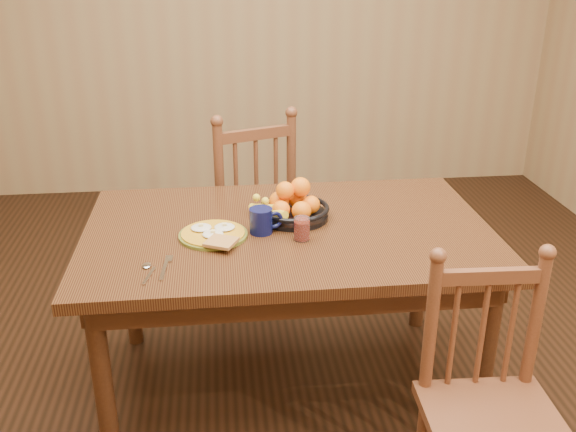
{
  "coord_description": "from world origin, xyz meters",
  "views": [
    {
      "loc": [
        -0.25,
        -2.3,
        1.79
      ],
      "look_at": [
        0.0,
        0.0,
        0.8
      ],
      "focal_mm": 40.0,
      "sensor_mm": 36.0,
      "label": 1
    }
  ],
  "objects": [
    {
      "name": "room",
      "position": [
        0.0,
        0.0,
        1.35
      ],
      "size": [
        4.52,
        5.02,
        2.72
      ],
      "color": "black",
      "rests_on": "ground"
    },
    {
      "name": "dining_table",
      "position": [
        0.0,
        0.0,
        0.67
      ],
      "size": [
        1.6,
        1.0,
        0.75
      ],
      "color": "black",
      "rests_on": "ground"
    },
    {
      "name": "chair_far",
      "position": [
        -0.14,
        0.82,
        0.5
      ],
      "size": [
        0.59,
        0.58,
        1.03
      ],
      "rotation": [
        0.0,
        0.0,
        3.48
      ],
      "color": "#502C18",
      "rests_on": "ground"
    },
    {
      "name": "chair_near",
      "position": [
        0.55,
        -0.78,
        0.45
      ],
      "size": [
        0.43,
        0.41,
        0.92
      ],
      "rotation": [
        0.0,
        0.0,
        -0.04
      ],
      "color": "#502C18",
      "rests_on": "ground"
    },
    {
      "name": "breakfast_plate",
      "position": [
        -0.29,
        -0.06,
        0.76
      ],
      "size": [
        0.26,
        0.31,
        0.04
      ],
      "color": "#59601E",
      "rests_on": "dining_table"
    },
    {
      "name": "fork",
      "position": [
        -0.46,
        -0.29,
        0.75
      ],
      "size": [
        0.04,
        0.18,
        0.0
      ],
      "rotation": [
        0.0,
        0.0,
        -0.07
      ],
      "color": "silver",
      "rests_on": "dining_table"
    },
    {
      "name": "spoon",
      "position": [
        -0.52,
        -0.3,
        0.75
      ],
      "size": [
        0.05,
        0.16,
        0.01
      ],
      "rotation": [
        0.0,
        0.0,
        -0.23
      ],
      "color": "silver",
      "rests_on": "dining_table"
    },
    {
      "name": "coffee_mug",
      "position": [
        -0.1,
        -0.03,
        0.8
      ],
      "size": [
        0.13,
        0.09,
        0.1
      ],
      "color": "#090D36",
      "rests_on": "dining_table"
    },
    {
      "name": "juice_glass",
      "position": [
        0.04,
        -0.11,
        0.79
      ],
      "size": [
        0.06,
        0.06,
        0.09
      ],
      "color": "silver",
      "rests_on": "dining_table"
    },
    {
      "name": "fruit_bowl",
      "position": [
        0.03,
        0.09,
        0.8
      ],
      "size": [
        0.32,
        0.29,
        0.17
      ],
      "color": "black",
      "rests_on": "dining_table"
    }
  ]
}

